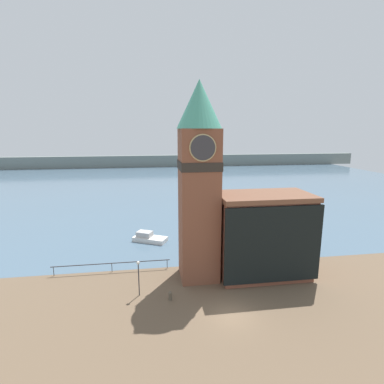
% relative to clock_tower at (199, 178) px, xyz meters
% --- Properties ---
extents(ground_plane, '(160.00, 160.00, 0.00)m').
position_rel_clock_tower_xyz_m(ground_plane, '(1.65, -7.47, -10.93)').
color(ground_plane, brown).
extents(water, '(160.00, 120.00, 0.00)m').
position_rel_clock_tower_xyz_m(water, '(1.65, 62.74, -10.94)').
color(water, slate).
rests_on(water, ground_plane).
extents(far_shoreline, '(180.00, 3.00, 5.00)m').
position_rel_clock_tower_xyz_m(far_shoreline, '(1.65, 102.74, -8.43)').
color(far_shoreline, slate).
rests_on(far_shoreline, water).
extents(pier_railing, '(13.10, 0.08, 1.09)m').
position_rel_clock_tower_xyz_m(pier_railing, '(-9.53, 2.49, -9.97)').
color(pier_railing, '#333338').
rests_on(pier_railing, ground_plane).
extents(clock_tower, '(4.53, 4.53, 20.61)m').
position_rel_clock_tower_xyz_m(clock_tower, '(0.00, 0.00, 0.00)').
color(clock_tower, brown).
rests_on(clock_tower, ground_plane).
extents(pier_building, '(10.10, 5.86, 9.15)m').
position_rel_clock_tower_xyz_m(pier_building, '(7.05, -0.52, -6.34)').
color(pier_building, brown).
rests_on(pier_building, ground_plane).
extents(boat_near, '(5.25, 4.09, 1.37)m').
position_rel_clock_tower_xyz_m(boat_near, '(-5.34, 11.68, -10.44)').
color(boat_near, silver).
rests_on(boat_near, water).
extents(mooring_bollard_near, '(0.36, 0.36, 0.87)m').
position_rel_clock_tower_xyz_m(mooring_bollard_near, '(-3.42, -4.18, -10.47)').
color(mooring_bollard_near, brown).
rests_on(mooring_bollard_near, ground_plane).
extents(lamp_post, '(0.32, 0.32, 3.55)m').
position_rel_clock_tower_xyz_m(lamp_post, '(-6.36, -2.94, -8.42)').
color(lamp_post, '#2D2D33').
rests_on(lamp_post, ground_plane).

